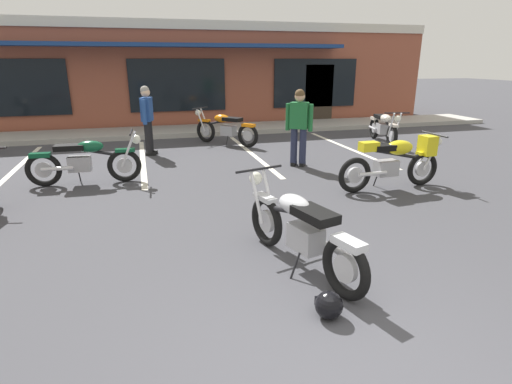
{
  "coord_description": "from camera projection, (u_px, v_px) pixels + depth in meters",
  "views": [
    {
      "loc": [
        -1.31,
        -2.03,
        2.26
      ],
      "look_at": [
        0.12,
        3.08,
        0.55
      ],
      "focal_mm": 28.78,
      "sensor_mm": 36.0,
      "label": 1
    }
  ],
  "objects": [
    {
      "name": "brick_storefront_building",
      "position": [
        170.0,
        73.0,
        16.33
      ],
      "size": [
        18.66,
        6.77,
        3.51
      ],
      "color": "brown",
      "rests_on": "ground_plane"
    },
    {
      "name": "painted_stall_lines",
      "position": [
        199.0,
        157.0,
        10.0
      ],
      "size": [
        8.14,
        4.8,
        0.01
      ],
      "color": "silver",
      "rests_on": "ground_plane"
    },
    {
      "name": "person_in_black_shirt",
      "position": [
        299.0,
        123.0,
        8.88
      ],
      "size": [
        0.55,
        0.43,
        1.68
      ],
      "color": "black",
      "rests_on": "ground_plane"
    },
    {
      "name": "person_in_shorts_foreground",
      "position": [
        147.0,
        116.0,
        9.98
      ],
      "size": [
        0.35,
        0.6,
        1.68
      ],
      "color": "black",
      "rests_on": "ground_plane"
    },
    {
      "name": "motorcycle_blue_standard",
      "position": [
        225.0,
        128.0,
        11.35
      ],
      "size": [
        1.6,
        1.7,
        0.98
      ],
      "color": "black",
      "rests_on": "ground_plane"
    },
    {
      "name": "motorcycle_silver_naked",
      "position": [
        383.0,
        127.0,
        11.53
      ],
      "size": [
        0.8,
        2.08,
        0.98
      ],
      "color": "black",
      "rests_on": "ground_plane"
    },
    {
      "name": "ground_plane",
      "position": [
        238.0,
        215.0,
        6.26
      ],
      "size": [
        80.0,
        80.0,
        0.0
      ],
      "primitive_type": "plane",
      "color": "#3D3D42"
    },
    {
      "name": "motorcycle_cream_vintage",
      "position": [
        85.0,
        160.0,
        7.71
      ],
      "size": [
        2.11,
        0.66,
        0.98
      ],
      "color": "black",
      "rests_on": "ground_plane"
    },
    {
      "name": "motorcycle_foreground_classic",
      "position": [
        300.0,
        229.0,
        4.57
      ],
      "size": [
        0.92,
        2.07,
        0.98
      ],
      "color": "black",
      "rests_on": "ground_plane"
    },
    {
      "name": "motorcycle_orange_scrambler",
      "position": [
        396.0,
        160.0,
        7.43
      ],
      "size": [
        2.11,
        0.66,
        0.98
      ],
      "color": "black",
      "rests_on": "ground_plane"
    },
    {
      "name": "sidewalk_kerb",
      "position": [
        183.0,
        131.0,
        13.28
      ],
      "size": [
        22.0,
        1.8,
        0.14
      ],
      "primitive_type": "cube",
      "color": "#A8A59E",
      "rests_on": "ground_plane"
    },
    {
      "name": "helmet_on_pavement",
      "position": [
        329.0,
        305.0,
        3.74
      ],
      "size": [
        0.26,
        0.26,
        0.26
      ],
      "color": "black",
      "rests_on": "ground_plane"
    }
  ]
}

